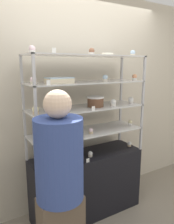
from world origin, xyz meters
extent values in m
plane|color=gray|center=(0.00, 0.00, 0.00)|extent=(20.00, 20.00, 0.00)
cube|color=beige|center=(0.00, 0.35, 1.30)|extent=(8.00, 0.05, 2.60)
cube|color=black|center=(0.00, 0.00, 0.37)|extent=(1.30, 0.42, 0.75)
cube|color=#B7B7BC|center=(-0.64, 0.20, 0.89)|extent=(0.02, 0.02, 0.28)
cube|color=#B7B7BC|center=(0.64, 0.20, 0.89)|extent=(0.02, 0.02, 0.28)
cube|color=#B7B7BC|center=(-0.64, -0.20, 0.89)|extent=(0.02, 0.02, 0.28)
cube|color=#B7B7BC|center=(0.64, -0.20, 0.89)|extent=(0.02, 0.02, 0.28)
cube|color=silver|center=(0.00, 0.00, 1.02)|extent=(1.30, 0.42, 0.01)
cube|color=#B7B7BC|center=(-0.64, 0.20, 1.16)|extent=(0.02, 0.02, 0.28)
cube|color=#B7B7BC|center=(0.64, 0.20, 1.16)|extent=(0.02, 0.02, 0.28)
cube|color=#B7B7BC|center=(-0.64, -0.20, 1.16)|extent=(0.02, 0.02, 0.28)
cube|color=#B7B7BC|center=(0.64, -0.20, 1.16)|extent=(0.02, 0.02, 0.28)
cube|color=silver|center=(0.00, 0.00, 1.29)|extent=(1.30, 0.42, 0.01)
cube|color=#B7B7BC|center=(-0.64, 0.20, 1.44)|extent=(0.02, 0.02, 0.28)
cube|color=#B7B7BC|center=(0.64, 0.20, 1.44)|extent=(0.02, 0.02, 0.28)
cube|color=#B7B7BC|center=(-0.64, -0.20, 1.44)|extent=(0.02, 0.02, 0.28)
cube|color=#B7B7BC|center=(0.64, -0.20, 1.44)|extent=(0.02, 0.02, 0.28)
cube|color=silver|center=(0.00, 0.00, 1.57)|extent=(1.30, 0.42, 0.01)
cube|color=#B7B7BC|center=(-0.64, 0.20, 1.71)|extent=(0.02, 0.02, 0.28)
cube|color=#B7B7BC|center=(0.64, 0.20, 1.71)|extent=(0.02, 0.02, 0.28)
cube|color=#B7B7BC|center=(-0.64, -0.20, 1.71)|extent=(0.02, 0.02, 0.28)
cube|color=#B7B7BC|center=(0.64, -0.20, 1.71)|extent=(0.02, 0.02, 0.28)
cube|color=silver|center=(0.00, 0.00, 1.84)|extent=(1.30, 0.42, 0.01)
cylinder|color=brown|center=(0.10, -0.02, 1.35)|extent=(0.18, 0.18, 0.10)
cylinder|color=white|center=(0.10, -0.02, 1.40)|extent=(0.19, 0.19, 0.02)
cube|color=beige|center=(-0.33, -0.03, 1.60)|extent=(0.25, 0.16, 0.05)
cube|color=silver|center=(-0.33, -0.03, 1.63)|extent=(0.25, 0.17, 0.01)
cylinder|color=white|center=(-0.58, -0.08, 0.76)|extent=(0.05, 0.05, 0.02)
sphere|color=#8C5B42|center=(-0.58, -0.08, 0.79)|extent=(0.05, 0.05, 0.05)
cylinder|color=beige|center=(0.00, -0.07, 0.76)|extent=(0.05, 0.05, 0.02)
sphere|color=white|center=(0.00, -0.07, 0.79)|extent=(0.05, 0.05, 0.05)
cylinder|color=#CCB28C|center=(0.59, -0.06, 0.76)|extent=(0.05, 0.05, 0.02)
sphere|color=white|center=(0.59, -0.06, 0.79)|extent=(0.05, 0.05, 0.05)
cube|color=white|center=(-0.10, -0.19, 0.77)|extent=(0.04, 0.00, 0.04)
cylinder|color=beige|center=(-0.59, -0.09, 1.04)|extent=(0.04, 0.04, 0.03)
sphere|color=#E5996B|center=(-0.59, -0.09, 1.06)|extent=(0.05, 0.05, 0.05)
cylinder|color=#CCB28C|center=(-0.01, -0.10, 1.04)|extent=(0.04, 0.04, 0.03)
sphere|color=silver|center=(-0.01, -0.10, 1.06)|extent=(0.05, 0.05, 0.05)
cylinder|color=white|center=(0.59, -0.05, 1.04)|extent=(0.04, 0.04, 0.03)
sphere|color=#F4EAB2|center=(0.59, -0.05, 1.06)|extent=(0.05, 0.05, 0.05)
cube|color=white|center=(-0.30, -0.19, 1.05)|extent=(0.04, 0.00, 0.04)
cylinder|color=#CCB28C|center=(-0.59, -0.06, 1.31)|extent=(0.06, 0.06, 0.03)
sphere|color=#F4EAB2|center=(-0.59, -0.06, 1.34)|extent=(0.06, 0.06, 0.06)
cylinder|color=#CCB28C|center=(-0.28, -0.05, 1.31)|extent=(0.06, 0.06, 0.03)
sphere|color=silver|center=(-0.28, -0.05, 1.34)|extent=(0.06, 0.06, 0.06)
cylinder|color=white|center=(0.28, -0.10, 1.31)|extent=(0.06, 0.06, 0.03)
sphere|color=white|center=(0.28, -0.10, 1.34)|extent=(0.06, 0.06, 0.06)
cylinder|color=white|center=(0.58, -0.06, 1.31)|extent=(0.06, 0.06, 0.03)
sphere|color=white|center=(0.58, -0.06, 1.34)|extent=(0.06, 0.06, 0.06)
cube|color=white|center=(-0.04, -0.19, 1.32)|extent=(0.04, 0.00, 0.04)
cylinder|color=beige|center=(-0.59, -0.04, 1.59)|extent=(0.05, 0.05, 0.03)
sphere|color=silver|center=(-0.59, -0.04, 1.62)|extent=(0.06, 0.06, 0.06)
cylinder|color=beige|center=(0.19, -0.07, 1.59)|extent=(0.05, 0.05, 0.03)
sphere|color=silver|center=(0.19, -0.07, 1.62)|extent=(0.06, 0.06, 0.06)
cylinder|color=white|center=(0.59, -0.09, 1.59)|extent=(0.05, 0.05, 0.03)
sphere|color=#E5996B|center=(0.59, -0.09, 1.62)|extent=(0.06, 0.06, 0.06)
cube|color=white|center=(-0.51, -0.19, 1.60)|extent=(0.04, 0.00, 0.04)
cylinder|color=white|center=(-0.59, -0.04, 1.86)|extent=(0.06, 0.06, 0.02)
sphere|color=silver|center=(-0.59, -0.04, 1.89)|extent=(0.06, 0.06, 0.06)
cylinder|color=white|center=(0.01, -0.07, 1.86)|extent=(0.06, 0.06, 0.02)
sphere|color=#8C5B42|center=(0.01, -0.07, 1.89)|extent=(0.06, 0.06, 0.06)
cylinder|color=beige|center=(0.58, -0.06, 1.86)|extent=(0.06, 0.06, 0.02)
sphere|color=silver|center=(0.58, -0.06, 1.89)|extent=(0.06, 0.06, 0.06)
cube|color=white|center=(-0.44, -0.19, 1.87)|extent=(0.04, 0.00, 0.04)
torus|color=#EFE5CC|center=(0.28, 0.02, 1.86)|extent=(0.13, 0.13, 0.03)
cylinder|color=#33478C|center=(-0.60, -0.58, 1.05)|extent=(0.37, 0.37, 0.64)
sphere|color=beige|center=(-0.60, -0.58, 1.47)|extent=(0.21, 0.21, 0.21)
camera|label=1|loc=(-1.20, -2.01, 1.74)|focal=35.00mm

